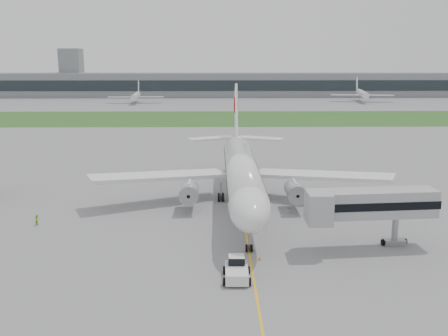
{
  "coord_description": "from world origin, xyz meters",
  "views": [
    {
      "loc": [
        -3.84,
        -71.29,
        22.81
      ],
      "look_at": [
        -2.76,
        2.0,
        6.54
      ],
      "focal_mm": 40.0,
      "sensor_mm": 36.0,
      "label": 1
    }
  ],
  "objects_px": {
    "pushback_tug": "(237,269)",
    "jet_bridge": "(366,205)",
    "airliner": "(241,169)",
    "ground_crew_near": "(232,269)"
  },
  "relations": [
    {
      "from": "pushback_tug",
      "to": "airliner",
      "type": "bearing_deg",
      "value": 87.14
    },
    {
      "from": "pushback_tug",
      "to": "jet_bridge",
      "type": "bearing_deg",
      "value": 28.59
    },
    {
      "from": "ground_crew_near",
      "to": "jet_bridge",
      "type": "bearing_deg",
      "value": -162.94
    },
    {
      "from": "pushback_tug",
      "to": "jet_bridge",
      "type": "relative_size",
      "value": 0.27
    },
    {
      "from": "ground_crew_near",
      "to": "pushback_tug",
      "type": "bearing_deg",
      "value": 139.96
    },
    {
      "from": "airliner",
      "to": "ground_crew_near",
      "type": "bearing_deg",
      "value": -94.89
    },
    {
      "from": "airliner",
      "to": "jet_bridge",
      "type": "bearing_deg",
      "value": -53.52
    },
    {
      "from": "airliner",
      "to": "ground_crew_near",
      "type": "xyz_separation_m",
      "value": [
        -2.31,
        -26.97,
        -4.76
      ]
    },
    {
      "from": "pushback_tug",
      "to": "jet_bridge",
      "type": "height_order",
      "value": "jet_bridge"
    },
    {
      "from": "airliner",
      "to": "ground_crew_near",
      "type": "distance_m",
      "value": 27.48
    }
  ]
}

